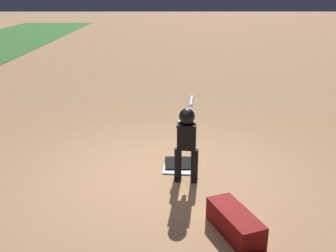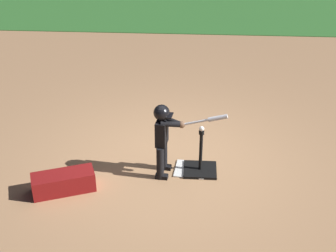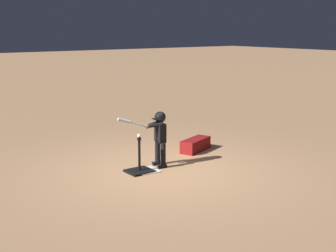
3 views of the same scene
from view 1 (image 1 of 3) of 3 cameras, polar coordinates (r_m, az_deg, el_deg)
ground_plane at (r=5.97m, az=-0.54°, el=-7.32°), size 90.00×90.00×0.00m
home_plate at (r=6.21m, az=1.42°, el=-6.12°), size 0.48×0.48×0.02m
batting_tee at (r=6.31m, az=1.55°, el=-4.97°), size 0.48×0.43×0.68m
batter_child at (r=5.60m, az=2.75°, el=-1.34°), size 1.01×0.36×1.11m
baseball at (r=6.08m, az=1.60°, el=0.48°), size 0.07×0.07×0.07m
equipment_bag at (r=4.70m, az=9.67°, el=-13.62°), size 0.90×0.60×0.28m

